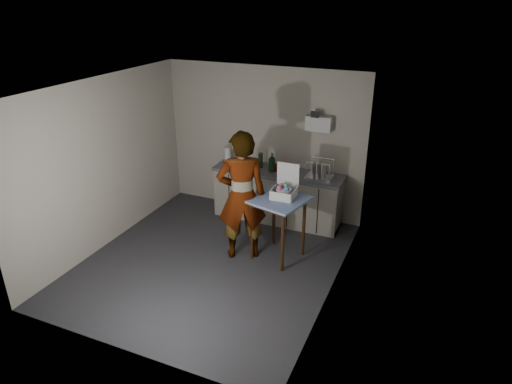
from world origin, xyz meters
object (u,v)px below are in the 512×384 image
at_px(soap_bottle, 272,162).
at_px(paper_towel, 228,156).
at_px(dish_rack, 319,173).
at_px(dark_bottle, 261,160).
at_px(standing_man, 242,196).
at_px(bakery_box, 284,190).
at_px(kitchen_counter, 278,197).
at_px(soda_can, 276,167).
at_px(side_table, 278,206).

xyz_separation_m(soap_bottle, paper_towel, (-0.86, 0.06, -0.02)).
bearing_deg(paper_towel, dish_rack, -0.18).
xyz_separation_m(dark_bottle, paper_towel, (-0.61, -0.03, 0.01)).
distance_m(standing_man, bakery_box, 0.62).
relative_size(kitchen_counter, standing_man, 1.14).
bearing_deg(soda_can, side_table, -67.55).
bearing_deg(paper_towel, standing_man, -56.40).
xyz_separation_m(paper_towel, bakery_box, (1.45, -1.08, 0.03)).
bearing_deg(side_table, dish_rack, 91.73).
relative_size(standing_man, bakery_box, 4.20).
distance_m(side_table, soda_can, 1.26).
xyz_separation_m(kitchen_counter, side_table, (0.44, -1.16, 0.42)).
height_order(side_table, paper_towel, paper_towel).
distance_m(dish_rack, bakery_box, 1.10).
relative_size(soap_bottle, soda_can, 2.56).
bearing_deg(standing_man, soda_can, -121.65).
bearing_deg(soap_bottle, bakery_box, -59.96).
height_order(standing_man, dish_rack, standing_man).
bearing_deg(soap_bottle, kitchen_counter, 30.26).
height_order(kitchen_counter, side_table, side_table).
bearing_deg(standing_man, dish_rack, -150.61).
xyz_separation_m(standing_man, dish_rack, (0.78, 1.33, -0.01)).
distance_m(standing_man, paper_towel, 1.60).
bearing_deg(dark_bottle, soap_bottle, -20.90).
relative_size(soap_bottle, bakery_box, 0.69).
height_order(soap_bottle, dish_rack, soap_bottle).
bearing_deg(soap_bottle, dark_bottle, 159.10).
distance_m(kitchen_counter, paper_towel, 1.14).
xyz_separation_m(soap_bottle, bakery_box, (0.59, -1.02, 0.01)).
relative_size(kitchen_counter, dish_rack, 5.25).
height_order(standing_man, paper_towel, standing_man).
xyz_separation_m(kitchen_counter, dish_rack, (0.71, 0.00, 0.55)).
height_order(soda_can, dark_bottle, dark_bottle).
distance_m(standing_man, soap_bottle, 1.27).
height_order(standing_man, soda_can, standing_man).
bearing_deg(dark_bottle, side_table, -56.81).
bearing_deg(dish_rack, bakery_box, -101.41).
xyz_separation_m(side_table, standing_man, (-0.51, -0.16, 0.14)).
relative_size(paper_towel, dish_rack, 0.69).
xyz_separation_m(soap_bottle, dark_bottle, (-0.25, 0.09, -0.03)).
distance_m(kitchen_counter, side_table, 1.31).
relative_size(kitchen_counter, paper_towel, 7.56).
bearing_deg(kitchen_counter, soap_bottle, -149.74).
relative_size(side_table, dish_rack, 2.28).
distance_m(soap_bottle, dish_rack, 0.81).
relative_size(dark_bottle, dish_rack, 0.62).
bearing_deg(side_table, dark_bottle, 137.95).
height_order(side_table, bakery_box, bakery_box).
xyz_separation_m(side_table, soda_can, (-0.48, 1.16, 0.13)).
height_order(soap_bottle, bakery_box, bakery_box).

